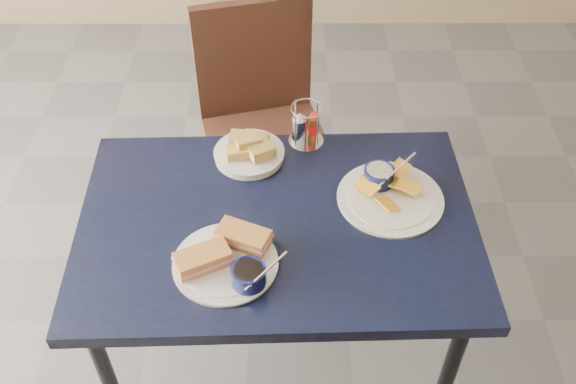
{
  "coord_description": "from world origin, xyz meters",
  "views": [
    {
      "loc": [
        0.14,
        -1.07,
        2.06
      ],
      "look_at": [
        0.15,
        0.18,
        0.82
      ],
      "focal_mm": 40.0,
      "sensor_mm": 36.0,
      "label": 1
    }
  ],
  "objects_px": {
    "dining_table": "(278,237)",
    "sandwich_plate": "(229,258)",
    "plantain_plate": "(387,190)",
    "chair_far": "(266,110)",
    "condiment_caddy": "(305,127)",
    "bread_basket": "(249,151)"
  },
  "relations": [
    {
      "from": "bread_basket",
      "to": "condiment_caddy",
      "type": "xyz_separation_m",
      "value": [
        0.17,
        0.08,
        0.03
      ]
    },
    {
      "from": "dining_table",
      "to": "condiment_caddy",
      "type": "bearing_deg",
      "value": 76.23
    },
    {
      "from": "dining_table",
      "to": "chair_far",
      "type": "relative_size",
      "value": 1.19
    },
    {
      "from": "dining_table",
      "to": "sandwich_plate",
      "type": "bearing_deg",
      "value": -128.35
    },
    {
      "from": "sandwich_plate",
      "to": "plantain_plate",
      "type": "relative_size",
      "value": 0.99
    },
    {
      "from": "dining_table",
      "to": "bread_basket",
      "type": "distance_m",
      "value": 0.3
    },
    {
      "from": "dining_table",
      "to": "condiment_caddy",
      "type": "height_order",
      "value": "condiment_caddy"
    },
    {
      "from": "chair_far",
      "to": "sandwich_plate",
      "type": "bearing_deg",
      "value": -94.43
    },
    {
      "from": "dining_table",
      "to": "sandwich_plate",
      "type": "distance_m",
      "value": 0.22
    },
    {
      "from": "condiment_caddy",
      "to": "sandwich_plate",
      "type": "bearing_deg",
      "value": -112.67
    },
    {
      "from": "chair_far",
      "to": "plantain_plate",
      "type": "height_order",
      "value": "chair_far"
    },
    {
      "from": "chair_far",
      "to": "plantain_plate",
      "type": "bearing_deg",
      "value": -61.42
    },
    {
      "from": "chair_far",
      "to": "plantain_plate",
      "type": "relative_size",
      "value": 3.09
    },
    {
      "from": "dining_table",
      "to": "plantain_plate",
      "type": "relative_size",
      "value": 3.68
    },
    {
      "from": "sandwich_plate",
      "to": "condiment_caddy",
      "type": "bearing_deg",
      "value": 67.33
    },
    {
      "from": "bread_basket",
      "to": "condiment_caddy",
      "type": "relative_size",
      "value": 1.57
    },
    {
      "from": "sandwich_plate",
      "to": "bread_basket",
      "type": "distance_m",
      "value": 0.42
    },
    {
      "from": "sandwich_plate",
      "to": "plantain_plate",
      "type": "bearing_deg",
      "value": 30.32
    },
    {
      "from": "dining_table",
      "to": "condiment_caddy",
      "type": "xyz_separation_m",
      "value": [
        0.08,
        0.34,
        0.13
      ]
    },
    {
      "from": "sandwich_plate",
      "to": "bread_basket",
      "type": "xyz_separation_m",
      "value": [
        0.04,
        0.42,
        0.0
      ]
    },
    {
      "from": "dining_table",
      "to": "sandwich_plate",
      "type": "relative_size",
      "value": 3.72
    },
    {
      "from": "chair_far",
      "to": "condiment_caddy",
      "type": "height_order",
      "value": "chair_far"
    }
  ]
}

